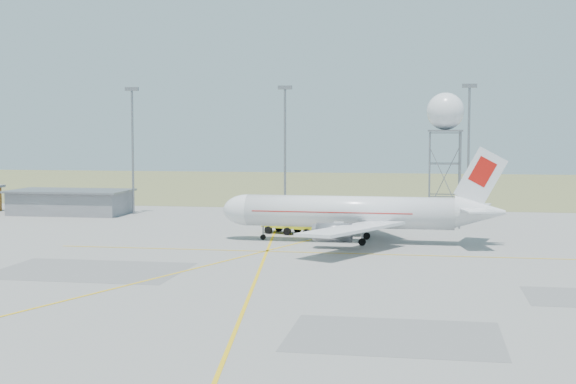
# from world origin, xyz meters

# --- Properties ---
(ground) EXTENTS (400.00, 400.00, 0.00)m
(ground) POSITION_xyz_m (0.00, 0.00, 0.00)
(ground) COLOR #969591
(ground) RESTS_ON ground
(grass_strip) EXTENTS (400.00, 120.00, 0.03)m
(grass_strip) POSITION_xyz_m (0.00, 140.00, 0.01)
(grass_strip) COLOR brown
(grass_strip) RESTS_ON ground
(building_grey) EXTENTS (19.00, 10.00, 3.90)m
(building_grey) POSITION_xyz_m (-45.00, 64.00, 1.97)
(building_grey) COLOR gray
(building_grey) RESTS_ON ground
(mast_a) EXTENTS (2.20, 0.50, 20.50)m
(mast_a) POSITION_xyz_m (-35.00, 66.00, 12.07)
(mast_a) COLOR gray
(mast_a) RESTS_ON ground
(mast_b) EXTENTS (2.20, 0.50, 20.50)m
(mast_b) POSITION_xyz_m (-10.00, 66.00, 12.07)
(mast_b) COLOR gray
(mast_b) RESTS_ON ground
(mast_c) EXTENTS (2.20, 0.50, 20.50)m
(mast_c) POSITION_xyz_m (18.00, 66.00, 12.07)
(mast_c) COLOR gray
(mast_c) RESTS_ON ground
(airliner_main) EXTENTS (34.32, 33.39, 11.68)m
(airliner_main) POSITION_xyz_m (3.22, 39.19, 3.58)
(airliner_main) COLOR silver
(airliner_main) RESTS_ON ground
(radar_tower) EXTENTS (5.19, 5.19, 18.80)m
(radar_tower) POSITION_xyz_m (14.33, 56.96, 10.55)
(radar_tower) COLOR gray
(radar_tower) RESTS_ON ground
(fire_truck) EXTENTS (8.48, 5.30, 3.22)m
(fire_truck) POSITION_xyz_m (-5.14, 45.51, 1.55)
(fire_truck) COLOR yellow
(fire_truck) RESTS_ON ground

